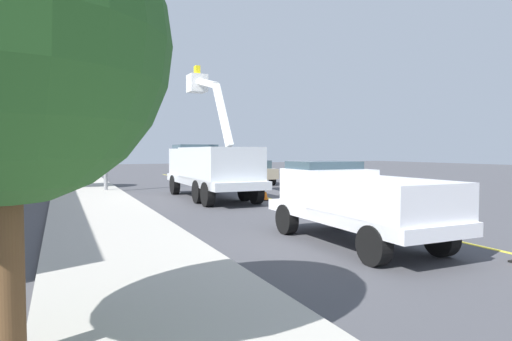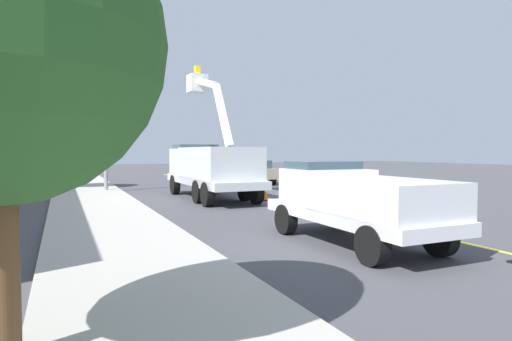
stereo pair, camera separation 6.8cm
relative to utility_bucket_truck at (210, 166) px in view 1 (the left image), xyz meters
The scene contains 12 objects.
ground 3.84m from the utility_bucket_truck, 132.77° to the right, with size 120.00×120.00×0.00m, color #47474C.
sidewalk_far_side 6.05m from the utility_bucket_truck, 111.51° to the left, with size 60.00×3.60×0.12m, color #B2ADA3.
lane_centre_stripe 3.84m from the utility_bucket_truck, 132.77° to the right, with size 50.00×0.16×0.01m, color yellow.
utility_bucket_truck is the anchor object (origin of this frame).
service_pickup_truck 11.46m from the utility_bucket_truck, behind, with size 5.66×2.32×2.06m.
passing_minivan 9.58m from the utility_bucket_truck, 37.80° to the right, with size 4.85×2.06×1.69m.
traffic_cone_mid_front 9.10m from the utility_bucket_truck, 168.57° to the right, with size 0.40×0.40×0.70m.
traffic_cone_mid_rear 3.08m from the utility_bucket_truck, 134.98° to the right, with size 0.40×0.40×0.74m.
traffic_cone_trailing 4.81m from the utility_bucket_truck, 27.81° to the right, with size 0.40×0.40×0.79m.
traffic_signal_mast 7.25m from the utility_bucket_truck, 47.40° to the left, with size 6.93×0.64×8.71m.
street_tree_left 16.79m from the utility_bucket_truck, 152.56° to the left, with size 3.44×3.44×5.22m.
street_tree_right 11.29m from the utility_bucket_truck, 37.78° to the left, with size 3.16×3.16×4.81m.
Camera 1 is at (-17.57, 9.88, 2.35)m, focal length 30.08 mm.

